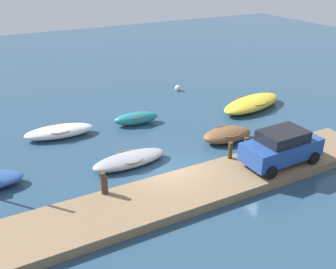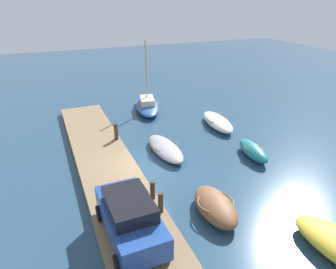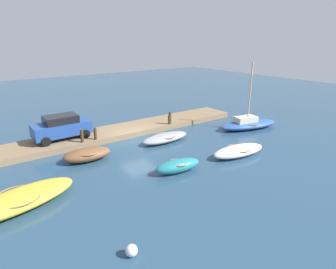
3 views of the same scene
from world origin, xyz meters
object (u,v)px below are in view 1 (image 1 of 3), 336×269
at_px(mooring_post_east, 246,146).
at_px(parked_car, 281,147).
at_px(mooring_post_mid_west, 105,185).
at_px(rowboat_grey, 130,160).
at_px(marker_buoy, 178,88).
at_px(motorboat_yellow, 252,103).
at_px(dinghy_teal, 136,118).
at_px(mooring_post_west, 103,183).
at_px(mooring_post_mid_east, 230,150).
at_px(rowboat_brown, 227,135).
at_px(rowboat_white, 59,131).

distance_m(mooring_post_east, parked_car, 1.89).
bearing_deg(mooring_post_east, mooring_post_mid_west, 180.00).
relative_size(rowboat_grey, marker_buoy, 8.74).
bearing_deg(motorboat_yellow, dinghy_teal, 157.50).
distance_m(dinghy_teal, mooring_post_west, 8.61).
bearing_deg(mooring_post_mid_east, mooring_post_west, 180.00).
distance_m(rowboat_brown, mooring_post_mid_west, 8.69).
bearing_deg(rowboat_grey, mooring_post_east, -25.83).
height_order(dinghy_teal, mooring_post_east, mooring_post_east).
xyz_separation_m(mooring_post_west, parked_car, (8.76, -1.59, 0.39)).
bearing_deg(mooring_post_west, marker_buoy, 48.44).
distance_m(rowboat_brown, mooring_post_mid_east, 2.89).
xyz_separation_m(dinghy_teal, mooring_post_mid_east, (2.12, -7.18, 0.48)).
bearing_deg(mooring_post_west, mooring_post_east, 0.00).
bearing_deg(parked_car, rowboat_brown, 93.66).
relative_size(rowboat_white, marker_buoy, 9.03).
distance_m(dinghy_teal, mooring_post_mid_west, 8.56).
xyz_separation_m(mooring_post_mid_east, parked_car, (1.92, -1.59, 0.47)).
xyz_separation_m(rowboat_white, parked_car, (8.89, -9.21, 1.00)).
bearing_deg(rowboat_grey, parked_car, -34.00).
distance_m(motorboat_yellow, rowboat_white, 13.33).
distance_m(mooring_post_mid_east, parked_car, 2.54).
relative_size(rowboat_brown, mooring_post_mid_west, 4.06).
bearing_deg(marker_buoy, parked_car, -96.85).
xyz_separation_m(mooring_post_mid_west, mooring_post_mid_east, (6.76, 0.00, 0.05)).
relative_size(rowboat_brown, marker_buoy, 6.83).
bearing_deg(marker_buoy, mooring_post_mid_east, -106.74).
relative_size(rowboat_white, mooring_post_mid_west, 5.36).
bearing_deg(rowboat_grey, motorboat_yellow, 15.18).
height_order(rowboat_grey, mooring_post_mid_west, mooring_post_mid_west).
bearing_deg(mooring_post_west, parked_car, -10.32).
bearing_deg(motorboat_yellow, rowboat_grey, -176.05).
xyz_separation_m(dinghy_teal, rowboat_white, (-4.85, 0.44, -0.05)).
bearing_deg(mooring_post_mid_east, rowboat_brown, 56.21).
relative_size(mooring_post_mid_east, marker_buoy, 1.91).
height_order(motorboat_yellow, mooring_post_east, mooring_post_east).
height_order(mooring_post_mid_east, parked_car, parked_car).
height_order(mooring_post_west, marker_buoy, mooring_post_west).
bearing_deg(parked_car, mooring_post_mid_west, 168.49).
bearing_deg(marker_buoy, rowboat_grey, -131.34).
bearing_deg(motorboat_yellow, mooring_post_east, -145.09).
height_order(rowboat_grey, rowboat_brown, rowboat_brown).
distance_m(mooring_post_mid_east, mooring_post_east, 1.02).
xyz_separation_m(rowboat_white, marker_buoy, (10.48, 4.05, -0.12)).
relative_size(mooring_post_mid_west, mooring_post_mid_east, 0.88).
bearing_deg(mooring_post_east, parked_car, -60.47).
height_order(mooring_post_west, mooring_post_mid_west, mooring_post_west).
bearing_deg(mooring_post_west, dinghy_teal, 56.72).
distance_m(dinghy_teal, motorboat_yellow, 8.47).
height_order(dinghy_teal, mooring_post_mid_west, mooring_post_mid_west).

